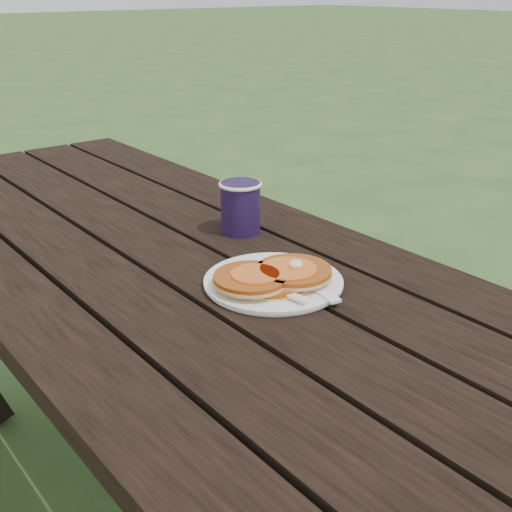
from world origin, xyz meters
TOP-DOWN VIEW (x-y plane):
  - ground at (0.00, 0.00)m, footprint 60.00×60.00m
  - picnic_table at (0.00, 0.00)m, footprint 1.36×1.80m
  - plate at (0.06, -0.34)m, footprint 0.31×0.31m
  - pancake_stack at (0.05, -0.36)m, footprint 0.21×0.15m
  - knife at (0.10, -0.39)m, footprint 0.06×0.18m
  - fork at (0.03, -0.40)m, footprint 0.06×0.16m
  - coffee_cup at (0.18, -0.10)m, footprint 0.09×0.09m

SIDE VIEW (x-z plane):
  - ground at x=0.00m, z-range 0.00..0.00m
  - picnic_table at x=0.00m, z-range -0.01..0.74m
  - plate at x=0.06m, z-range 0.75..0.76m
  - knife at x=0.10m, z-range 0.76..0.76m
  - fork at x=0.03m, z-range 0.77..0.77m
  - pancake_stack at x=0.05m, z-range 0.76..0.79m
  - coffee_cup at x=0.18m, z-range 0.76..0.87m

